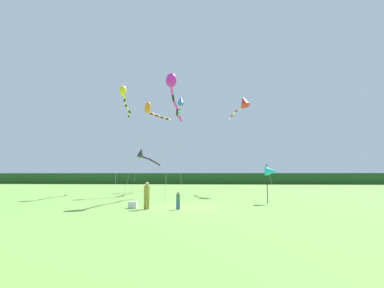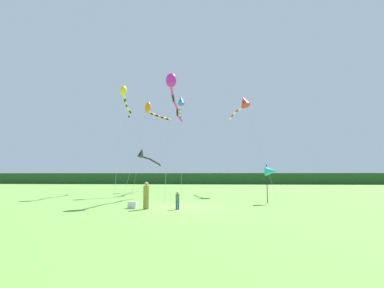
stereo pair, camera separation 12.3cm
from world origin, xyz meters
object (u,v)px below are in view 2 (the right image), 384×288
Objects in this scene: kite_black at (144,155)px; kite_orange at (150,109)px; person_adult at (146,194)px; cooler_box at (132,205)px; person_child at (177,199)px; kite_red at (244,102)px; kite_blue at (181,102)px; kite_magenta at (172,87)px; kite_yellow at (125,96)px; banner_flag_pole at (271,172)px.

kite_orange reaches higher than kite_black.
cooler_box is at bearing 157.60° from person_adult.
person_adult is 1.96m from person_child.
kite_red is 0.92× the size of kite_blue.
person_adult is at bearing -77.61° from kite_orange.
person_child is at bearing -78.31° from kite_magenta.
cooler_box is at bearing -81.82° from kite_orange.
kite_black is at bearing 101.90° from cooler_box.
kite_yellow is (-5.61, 12.16, 10.06)m from person_adult.
kite_red is 11.09m from kite_magenta.
person_adult is 19.13m from kite_red.
kite_magenta reaches higher than person_child.
kite_orange is at bearing 110.96° from person_child.
person_child is 17.66m from kite_yellow.
person_child is 7.90m from banner_flag_pole.
person_adult is 20.50m from kite_blue.
cooler_box is at bearing 172.62° from person_child.
kite_orange reaches higher than cooler_box.
person_child is at bearing -7.38° from cooler_box.
cooler_box is (-0.96, 0.39, -0.72)m from person_adult.
kite_blue is at bearing 92.33° from kite_magenta.
kite_blue is at bearing 86.12° from cooler_box.
kite_orange is at bearing 144.82° from banner_flag_pole.
banner_flag_pole is 18.08m from kite_black.
kite_black reaches higher than banner_flag_pole.
cooler_box is 17.08m from kite_black.
banner_flag_pole is at bearing 31.46° from person_child.
kite_red is at bearing 93.13° from banner_flag_pole.
kite_yellow is 0.96× the size of kite_blue.
kite_red reaches higher than person_child.
kite_black is at bearing 110.60° from kite_orange.
kite_magenta is 0.87× the size of kite_blue.
kite_red is (-0.57, 10.44, 8.24)m from banner_flag_pole.
banner_flag_pole is 18.44m from kite_yellow.
person_adult is 0.14× the size of kite_red.
kite_red is (12.30, -2.05, 5.93)m from kite_black.
kite_black reaches higher than person_adult.
banner_flag_pole is 0.28× the size of kite_orange.
person_child is 0.10× the size of kite_magenta.
person_child is 0.09× the size of kite_blue.
cooler_box is 0.04× the size of kite_yellow.
kite_yellow reaches higher than person_child.
kite_magenta is (1.62, 5.75, 9.61)m from cooler_box.
kite_magenta is at bearing -60.26° from kite_orange.
kite_magenta reaches higher than banner_flag_pole.
kite_yellow reaches higher than kite_orange.
cooler_box is at bearing -122.26° from kite_red.
kite_yellow is 1.04× the size of kite_red.
kite_magenta is 1.07× the size of kite_orange.
kite_blue is (-7.73, 3.02, 1.04)m from kite_red.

